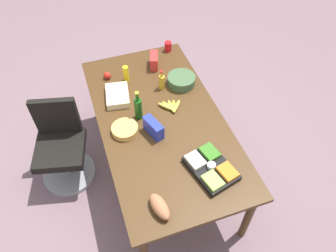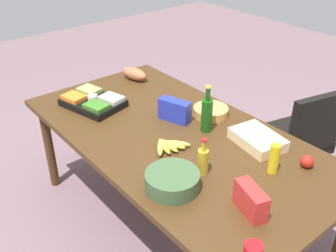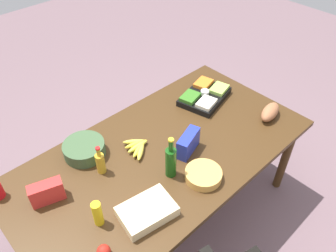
{
  "view_description": "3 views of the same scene",
  "coord_description": "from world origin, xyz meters",
  "px_view_note": "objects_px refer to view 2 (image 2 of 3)",
  "views": [
    {
      "loc": [
        -1.96,
        0.6,
        3.06
      ],
      "look_at": [
        -0.15,
        -0.02,
        0.84
      ],
      "focal_mm": 34.76,
      "sensor_mm": 36.0,
      "label": 1
    },
    {
      "loc": [
        1.64,
        -1.4,
        2.12
      ],
      "look_at": [
        -0.06,
        -0.01,
        0.82
      ],
      "focal_mm": 42.08,
      "sensor_mm": 36.0,
      "label": 2
    },
    {
      "loc": [
        1.1,
        1.22,
        2.49
      ],
      "look_at": [
        -0.15,
        -0.1,
        0.87
      ],
      "focal_mm": 35.88,
      "sensor_mm": 36.0,
      "label": 3
    }
  ],
  "objects_px": {
    "dressing_bottle": "(203,161)",
    "chip_bowl": "(211,111)",
    "office_chair": "(292,152)",
    "banana_bunch": "(169,145)",
    "chip_bag_blue": "(175,110)",
    "bread_loaf": "(135,74)",
    "chip_bag_red": "(251,200)",
    "mustard_bottle": "(274,159)",
    "conference_table": "(175,143)",
    "apple_red": "(307,161)",
    "veggie_tray": "(93,101)",
    "sheet_cake": "(258,139)",
    "wine_bottle": "(207,114)",
    "salad_bowl": "(172,181)"
  },
  "relations": [
    {
      "from": "banana_bunch",
      "to": "bread_loaf",
      "type": "height_order",
      "value": "bread_loaf"
    },
    {
      "from": "office_chair",
      "to": "conference_table",
      "type": "bearing_deg",
      "value": -105.61
    },
    {
      "from": "veggie_tray",
      "to": "chip_bowl",
      "type": "xyz_separation_m",
      "value": [
        0.64,
        0.56,
        -0.01
      ]
    },
    {
      "from": "chip_bag_blue",
      "to": "dressing_bottle",
      "type": "relative_size",
      "value": 1.0
    },
    {
      "from": "banana_bunch",
      "to": "chip_bag_red",
      "type": "height_order",
      "value": "chip_bag_red"
    },
    {
      "from": "office_chair",
      "to": "banana_bunch",
      "type": "distance_m",
      "value": 1.21
    },
    {
      "from": "salad_bowl",
      "to": "chip_bowl",
      "type": "xyz_separation_m",
      "value": [
        -0.44,
        0.71,
        -0.02
      ]
    },
    {
      "from": "salad_bowl",
      "to": "sheet_cake",
      "type": "height_order",
      "value": "salad_bowl"
    },
    {
      "from": "mustard_bottle",
      "to": "veggie_tray",
      "type": "xyz_separation_m",
      "value": [
        -1.32,
        -0.38,
        -0.05
      ]
    },
    {
      "from": "mustard_bottle",
      "to": "bread_loaf",
      "type": "relative_size",
      "value": 0.73
    },
    {
      "from": "chip_bag_blue",
      "to": "mustard_bottle",
      "type": "bearing_deg",
      "value": 3.69
    },
    {
      "from": "office_chair",
      "to": "salad_bowl",
      "type": "distance_m",
      "value": 1.42
    },
    {
      "from": "chip_bag_blue",
      "to": "chip_bag_red",
      "type": "height_order",
      "value": "chip_bag_blue"
    },
    {
      "from": "veggie_tray",
      "to": "wine_bottle",
      "type": "distance_m",
      "value": 0.87
    },
    {
      "from": "apple_red",
      "to": "chip_bowl",
      "type": "xyz_separation_m",
      "value": [
        -0.78,
        0.01,
        -0.01
      ]
    },
    {
      "from": "sheet_cake",
      "to": "apple_red",
      "type": "distance_m",
      "value": 0.33
    },
    {
      "from": "chip_bag_blue",
      "to": "salad_bowl",
      "type": "xyz_separation_m",
      "value": [
        0.54,
        -0.47,
        -0.03
      ]
    },
    {
      "from": "veggie_tray",
      "to": "conference_table",
      "type": "bearing_deg",
      "value": 17.41
    },
    {
      "from": "chip_bag_blue",
      "to": "bread_loaf",
      "type": "height_order",
      "value": "chip_bag_blue"
    },
    {
      "from": "chip_bag_red",
      "to": "apple_red",
      "type": "height_order",
      "value": "chip_bag_red"
    },
    {
      "from": "office_chair",
      "to": "wine_bottle",
      "type": "distance_m",
      "value": 0.97
    },
    {
      "from": "chip_bag_blue",
      "to": "bread_loaf",
      "type": "distance_m",
      "value": 0.75
    },
    {
      "from": "mustard_bottle",
      "to": "chip_bag_red",
      "type": "xyz_separation_m",
      "value": [
        0.13,
        -0.34,
        -0.02
      ]
    },
    {
      "from": "chip_bowl",
      "to": "salad_bowl",
      "type": "bearing_deg",
      "value": -58.32
    },
    {
      "from": "bread_loaf",
      "to": "chip_bowl",
      "type": "xyz_separation_m",
      "value": [
        0.84,
        0.06,
        -0.02
      ]
    },
    {
      "from": "veggie_tray",
      "to": "salad_bowl",
      "type": "bearing_deg",
      "value": -7.76
    },
    {
      "from": "veggie_tray",
      "to": "wine_bottle",
      "type": "xyz_separation_m",
      "value": [
        0.77,
        0.4,
        0.09
      ]
    },
    {
      "from": "wine_bottle",
      "to": "chip_bowl",
      "type": "height_order",
      "value": "wine_bottle"
    },
    {
      "from": "office_chair",
      "to": "chip_bag_red",
      "type": "height_order",
      "value": "office_chair"
    },
    {
      "from": "office_chair",
      "to": "veggie_tray",
      "type": "xyz_separation_m",
      "value": [
        -0.95,
        -1.19,
        0.45
      ]
    },
    {
      "from": "salad_bowl",
      "to": "wine_bottle",
      "type": "distance_m",
      "value": 0.63
    },
    {
      "from": "mustard_bottle",
      "to": "veggie_tray",
      "type": "relative_size",
      "value": 0.36
    },
    {
      "from": "mustard_bottle",
      "to": "apple_red",
      "type": "xyz_separation_m",
      "value": [
        0.1,
        0.18,
        -0.05
      ]
    },
    {
      "from": "sheet_cake",
      "to": "bread_loaf",
      "type": "distance_m",
      "value": 1.28
    },
    {
      "from": "chip_bag_red",
      "to": "mustard_bottle",
      "type": "bearing_deg",
      "value": 110.9
    },
    {
      "from": "mustard_bottle",
      "to": "wine_bottle",
      "type": "bearing_deg",
      "value": 177.9
    },
    {
      "from": "salad_bowl",
      "to": "apple_red",
      "type": "xyz_separation_m",
      "value": [
        0.34,
        0.71,
        -0.01
      ]
    },
    {
      "from": "banana_bunch",
      "to": "dressing_bottle",
      "type": "distance_m",
      "value": 0.31
    },
    {
      "from": "veggie_tray",
      "to": "apple_red",
      "type": "xyz_separation_m",
      "value": [
        1.42,
        0.56,
        0.0
      ]
    },
    {
      "from": "banana_bunch",
      "to": "chip_bag_red",
      "type": "xyz_separation_m",
      "value": [
        0.67,
        -0.04,
        0.05
      ]
    },
    {
      "from": "conference_table",
      "to": "apple_red",
      "type": "xyz_separation_m",
      "value": [
        0.74,
        0.35,
        0.11
      ]
    },
    {
      "from": "dressing_bottle",
      "to": "chip_bowl",
      "type": "relative_size",
      "value": 0.92
    },
    {
      "from": "office_chair",
      "to": "sheet_cake",
      "type": "xyz_separation_m",
      "value": [
        0.14,
        -0.66,
        0.45
      ]
    },
    {
      "from": "sheet_cake",
      "to": "banana_bunch",
      "type": "bearing_deg",
      "value": -123.75
    },
    {
      "from": "salad_bowl",
      "to": "dressing_bottle",
      "type": "xyz_separation_m",
      "value": [
        0.01,
        0.21,
        0.04
      ]
    },
    {
      "from": "salad_bowl",
      "to": "bread_loaf",
      "type": "bearing_deg",
      "value": 152.87
    },
    {
      "from": "office_chair",
      "to": "chip_bag_blue",
      "type": "height_order",
      "value": "chip_bag_blue"
    },
    {
      "from": "sheet_cake",
      "to": "chip_bowl",
      "type": "relative_size",
      "value": 1.33
    },
    {
      "from": "apple_red",
      "to": "bread_loaf",
      "type": "height_order",
      "value": "bread_loaf"
    },
    {
      "from": "office_chair",
      "to": "wine_bottle",
      "type": "bearing_deg",
      "value": -102.77
    }
  ]
}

